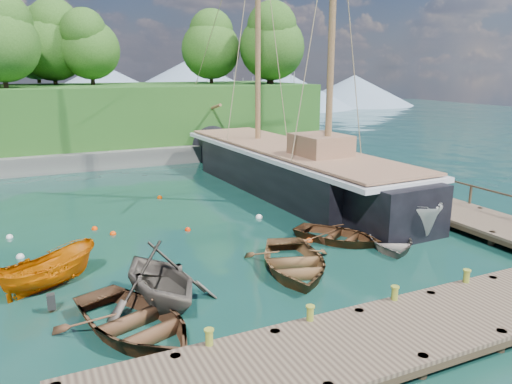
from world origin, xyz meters
TOP-DOWN VIEW (x-y plane):
  - ground at (0.00, 0.00)m, footprint 160.00×160.00m
  - dock_near at (2.00, -6.50)m, footprint 20.00×3.20m
  - dock_east at (11.50, 7.00)m, footprint 3.20×24.00m
  - bollard_0 at (-4.00, -5.10)m, footprint 0.26×0.26m
  - bollard_1 at (-1.00, -5.10)m, footprint 0.26×0.26m
  - bollard_2 at (2.00, -5.10)m, footprint 0.26×0.26m
  - bollard_3 at (5.00, -5.10)m, footprint 0.26×0.26m
  - rowboat_0 at (-5.42, -2.67)m, footprint 5.00×5.85m
  - rowboat_1 at (-4.28, -1.23)m, footprint 4.38×4.86m
  - rowboat_2 at (0.98, -0.66)m, footprint 4.81×5.69m
  - rowboat_3 at (6.12, -0.00)m, footprint 4.24×4.65m
  - rowboat_4 at (4.38, 1.42)m, footprint 4.52×4.87m
  - motorboat_orange at (-7.41, 1.79)m, footprint 3.89×3.00m
  - cabin_boat_white at (7.94, 1.60)m, footprint 2.07×5.21m
  - schooner at (7.05, 10.79)m, footprint 6.06×28.56m
  - mooring_buoy_0 at (-8.37, 5.29)m, footprint 0.33×0.33m
  - mooring_buoy_1 at (-4.46, 6.65)m, footprint 0.29×0.29m
  - mooring_buoy_2 at (-1.15, 5.74)m, footprint 0.28×0.28m
  - mooring_buoy_3 at (2.78, 6.12)m, footprint 0.36×0.36m
  - mooring_buoy_4 at (-5.13, 7.78)m, footprint 0.28×0.28m
  - mooring_buoy_5 at (-0.82, 12.20)m, footprint 0.30×0.30m
  - mooring_buoy_6 at (-8.78, 8.17)m, footprint 0.30×0.30m
  - mooring_buoy_7 at (3.26, 1.95)m, footprint 0.33×0.33m
  - distant_ridge at (4.30, 70.00)m, footprint 117.00×40.00m

SIDE VIEW (x-z plane):
  - ground at x=0.00m, z-range 0.00..0.00m
  - bollard_0 at x=-4.00m, z-range -0.23..0.23m
  - bollard_1 at x=-1.00m, z-range -0.23..0.23m
  - bollard_2 at x=2.00m, z-range -0.23..0.23m
  - bollard_3 at x=5.00m, z-range -0.23..0.23m
  - rowboat_0 at x=-5.42m, z-range -0.51..0.51m
  - rowboat_1 at x=-4.28m, z-range -1.12..1.12m
  - rowboat_2 at x=0.98m, z-range -0.50..0.50m
  - rowboat_3 at x=6.12m, z-range -0.39..0.39m
  - rowboat_4 at x=4.38m, z-range -0.41..0.41m
  - motorboat_orange at x=-7.41m, z-range -0.71..0.71m
  - cabin_boat_white at x=7.94m, z-range -1.00..1.00m
  - mooring_buoy_0 at x=-8.37m, z-range -0.16..0.16m
  - mooring_buoy_1 at x=-4.46m, z-range -0.14..0.14m
  - mooring_buoy_2 at x=-1.15m, z-range -0.14..0.14m
  - mooring_buoy_3 at x=2.78m, z-range -0.18..0.18m
  - mooring_buoy_4 at x=-5.13m, z-range -0.14..0.14m
  - mooring_buoy_5 at x=-0.82m, z-range -0.15..0.15m
  - mooring_buoy_6 at x=-8.78m, z-range -0.15..0.15m
  - mooring_buoy_7 at x=3.26m, z-range -0.17..0.17m
  - dock_near at x=2.00m, z-range -0.12..0.98m
  - dock_east at x=11.50m, z-range -0.12..0.98m
  - schooner at x=7.05m, z-range -9.38..11.73m
  - distant_ridge at x=4.30m, z-range -0.65..9.35m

